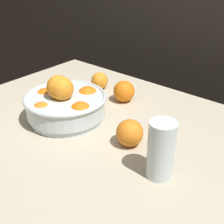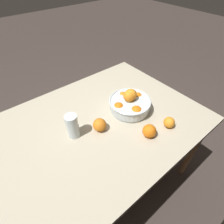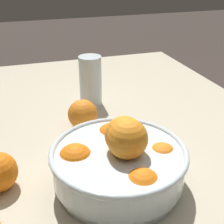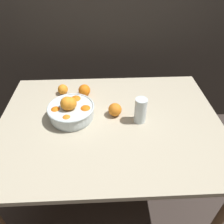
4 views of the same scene
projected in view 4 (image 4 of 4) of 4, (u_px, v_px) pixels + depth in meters
name	position (u px, v px, depth m)	size (l,w,h in m)	color
ground_plane	(111.00, 189.00, 1.79)	(12.00, 12.00, 0.00)	#3D332D
dining_table	(110.00, 130.00, 1.36)	(1.34, 0.99, 0.75)	#B7AD93
fruit_bowl	(71.00, 111.00, 1.30)	(0.28, 0.28, 0.16)	silver
juice_glass	(140.00, 111.00, 1.27)	(0.07, 0.07, 0.16)	#F4A314
orange_loose_near_bowl	(115.00, 110.00, 1.33)	(0.08, 0.08, 0.08)	orange
orange_loose_front	(84.00, 90.00, 1.50)	(0.08, 0.08, 0.08)	orange
orange_loose_aside	(63.00, 89.00, 1.52)	(0.07, 0.07, 0.07)	orange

